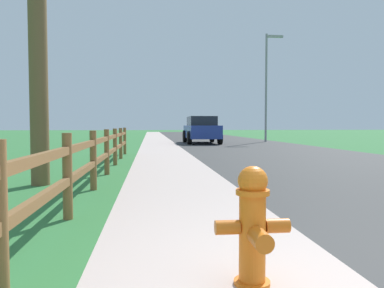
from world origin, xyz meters
TOP-DOWN VIEW (x-y plane):
  - ground_plane at (0.00, 25.00)m, footprint 120.00×120.00m
  - road_asphalt at (3.50, 27.00)m, footprint 7.00×66.00m
  - curb_concrete at (-3.00, 27.00)m, footprint 6.00×66.00m
  - grass_verge at (-4.50, 27.00)m, footprint 5.00×66.00m
  - fire_hydrant at (-0.82, 0.54)m, footprint 0.51×0.41m
  - rail_fence at (-2.44, 5.46)m, footprint 0.11×13.89m
  - parked_suv_blue at (1.59, 20.66)m, footprint 1.99×4.50m
  - street_lamp at (6.19, 22.27)m, footprint 1.17×0.20m

SIDE VIEW (x-z plane):
  - ground_plane at x=0.00m, z-range 0.00..0.00m
  - road_asphalt at x=3.50m, z-range 0.00..0.01m
  - curb_concrete at x=-3.00m, z-range 0.00..0.01m
  - grass_verge at x=-4.50m, z-range 0.00..0.01m
  - fire_hydrant at x=-0.82m, z-range 0.01..0.82m
  - rail_fence at x=-2.44m, z-range 0.08..1.08m
  - parked_suv_blue at x=1.59m, z-range 0.03..1.64m
  - street_lamp at x=6.19m, z-range 0.62..7.66m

